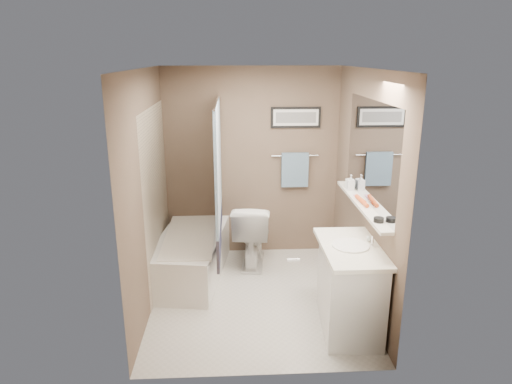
{
  "coord_description": "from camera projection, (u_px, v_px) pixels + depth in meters",
  "views": [
    {
      "loc": [
        -0.24,
        -4.4,
        2.53
      ],
      "look_at": [
        0.0,
        0.15,
        1.15
      ],
      "focal_mm": 32.0,
      "sensor_mm": 36.0,
      "label": 1
    }
  ],
  "objects": [
    {
      "name": "soap_bottle",
      "position": [
        351.0,
        182.0,
        4.93
      ],
      "size": [
        0.08,
        0.08,
        0.17
      ],
      "primitive_type": "imported",
      "rotation": [
        0.0,
        0.0,
        -0.05
      ],
      "color": "#999999",
      "rests_on": "shelf"
    },
    {
      "name": "hair_brush_front",
      "position": [
        363.0,
        202.0,
        4.46
      ],
      "size": [
        0.06,
        0.22,
        0.04
      ],
      "primitive_type": "cylinder",
      "rotation": [
        1.57,
        0.0,
        0.07
      ],
      "color": "#CF4D1D",
      "rests_on": "shelf"
    },
    {
      "name": "ground",
      "position": [
        257.0,
        297.0,
        4.95
      ],
      "size": [
        2.5,
        2.5,
        0.0
      ],
      "primitive_type": "plane",
      "color": "beige",
      "rests_on": "ground"
    },
    {
      "name": "glass_jar",
      "position": [
        349.0,
        184.0,
        5.01
      ],
      "size": [
        0.08,
        0.08,
        0.1
      ],
      "primitive_type": "cylinder",
      "color": "white",
      "rests_on": "shelf"
    },
    {
      "name": "sink_basin",
      "position": [
        351.0,
        245.0,
        4.18
      ],
      "size": [
        0.34,
        0.34,
        0.01
      ],
      "primitive_type": "cylinder",
      "color": "white",
      "rests_on": "countertop"
    },
    {
      "name": "wall_front",
      "position": [
        266.0,
        239.0,
        3.42
      ],
      "size": [
        2.2,
        0.04,
        2.4
      ],
      "primitive_type": "cube",
      "color": "brown",
      "rests_on": "ground"
    },
    {
      "name": "faucet_spout",
      "position": [
        372.0,
        241.0,
        4.18
      ],
      "size": [
        0.02,
        0.02,
        0.1
      ],
      "primitive_type": "cylinder",
      "color": "silver",
      "rests_on": "countertop"
    },
    {
      "name": "tub_rim",
      "position": [
        190.0,
        236.0,
        5.3
      ],
      "size": [
        0.56,
        1.36,
        0.02
      ],
      "primitive_type": "cube",
      "color": "white",
      "rests_on": "bathtub"
    },
    {
      "name": "art_image",
      "position": [
        296.0,
        118.0,
        5.62
      ],
      "size": [
        0.5,
        0.0,
        0.13
      ],
      "primitive_type": "cube",
      "color": "#595959",
      "rests_on": "art_mat"
    },
    {
      "name": "pink_comb",
      "position": [
        357.0,
        197.0,
        4.69
      ],
      "size": [
        0.04,
        0.16,
        0.01
      ],
      "primitive_type": "cube",
      "rotation": [
        0.0,
        0.0,
        0.06
      ],
      "color": "pink",
      "rests_on": "shelf"
    },
    {
      "name": "door_handle",
      "position": [
        293.0,
        260.0,
        3.53
      ],
      "size": [
        0.1,
        0.02,
        0.02
      ],
      "primitive_type": "cylinder",
      "rotation": [
        0.0,
        1.57,
        0.0
      ],
      "color": "silver",
      "rests_on": "door"
    },
    {
      "name": "shelf",
      "position": [
        361.0,
        204.0,
        4.54
      ],
      "size": [
        0.12,
        1.6,
        0.03
      ],
      "primitive_type": "cube",
      "color": "silver",
      "rests_on": "wall_right"
    },
    {
      "name": "toilet",
      "position": [
        252.0,
        233.0,
        5.65
      ],
      "size": [
        0.54,
        0.83,
        0.8
      ],
      "primitive_type": "imported",
      "rotation": [
        0.0,
        0.0,
        3.02
      ],
      "color": "white",
      "rests_on": "ground"
    },
    {
      "name": "curtain_rod",
      "position": [
        216.0,
        102.0,
        4.81
      ],
      "size": [
        0.02,
        1.55,
        0.02
      ],
      "primitive_type": "cylinder",
      "rotation": [
        1.57,
        0.0,
        0.0
      ],
      "color": "silver",
      "rests_on": "wall_left"
    },
    {
      "name": "wall_left",
      "position": [
        149.0,
        193.0,
        4.54
      ],
      "size": [
        0.04,
        2.5,
        2.4
      ],
      "primitive_type": "cube",
      "color": "brown",
      "rests_on": "ground"
    },
    {
      "name": "ceiling",
      "position": [
        257.0,
        71.0,
        4.26
      ],
      "size": [
        2.2,
        2.5,
        0.04
      ],
      "primitive_type": "cube",
      "color": "white",
      "rests_on": "wall_back"
    },
    {
      "name": "candle_bowl_near",
      "position": [
        379.0,
        220.0,
        4.0
      ],
      "size": [
        0.09,
        0.09,
        0.04
      ],
      "primitive_type": "cylinder",
      "color": "black",
      "rests_on": "shelf"
    },
    {
      "name": "curtain_upper",
      "position": [
        218.0,
        162.0,
        5.0
      ],
      "size": [
        0.03,
        1.45,
        1.28
      ],
      "primitive_type": "cube",
      "color": "silver",
      "rests_on": "curtain_rod"
    },
    {
      "name": "mirror",
      "position": [
        371.0,
        153.0,
        4.39
      ],
      "size": [
        0.02,
        1.6,
        1.0
      ],
      "primitive_type": "cube",
      "color": "silver",
      "rests_on": "wall_right"
    },
    {
      "name": "wall_right",
      "position": [
        362.0,
        190.0,
        4.65
      ],
      "size": [
        0.04,
        2.5,
        2.4
      ],
      "primitive_type": "cube",
      "color": "brown",
      "rests_on": "ground"
    },
    {
      "name": "curtain_lower",
      "position": [
        220.0,
        231.0,
        5.24
      ],
      "size": [
        0.03,
        1.45,
        0.36
      ],
      "primitive_type": "cube",
      "color": "#272949",
      "rests_on": "curtain_rod"
    },
    {
      "name": "wall_back",
      "position": [
        252.0,
        164.0,
        5.77
      ],
      "size": [
        2.2,
        0.04,
        2.4
      ],
      "primitive_type": "cube",
      "color": "brown",
      "rests_on": "ground"
    },
    {
      "name": "countertop",
      "position": [
        351.0,
        248.0,
        4.19
      ],
      "size": [
        0.54,
        0.96,
        0.04
      ],
      "primitive_type": "cube",
      "color": "white",
      "rests_on": "vanity"
    },
    {
      "name": "towel",
      "position": [
        295.0,
        170.0,
        5.79
      ],
      "size": [
        0.34,
        0.05,
        0.44
      ],
      "primitive_type": "cube",
      "color": "#88ADC6",
      "rests_on": "towel_bar"
    },
    {
      "name": "vanity",
      "position": [
        350.0,
        289.0,
        4.31
      ],
      "size": [
        0.56,
        0.93,
        0.8
      ],
      "primitive_type": "cube",
      "rotation": [
        0.0,
        0.0,
        -0.07
      ],
      "color": "white",
      "rests_on": "ground"
    },
    {
      "name": "hair_brush_back",
      "position": [
        360.0,
        199.0,
        4.56
      ],
      "size": [
        0.06,
        0.22,
        0.04
      ],
      "primitive_type": "cylinder",
      "rotation": [
        1.57,
        0.0,
        0.1
      ],
      "color": "#D1491D",
      "rests_on": "shelf"
    },
    {
      "name": "door",
      "position": [
        337.0,
        262.0,
        3.5
      ],
      "size": [
        0.8,
        0.02,
        2.0
      ],
      "primitive_type": "cube",
      "color": "silver",
      "rests_on": "wall_front"
    },
    {
      "name": "faucet_knob",
      "position": [
        369.0,
        239.0,
        4.28
      ],
      "size": [
        0.05,
        0.05,
        0.05
      ],
      "primitive_type": "sphere",
      "color": "white",
      "rests_on": "countertop"
    },
    {
      "name": "towel_bar",
      "position": [
        295.0,
        156.0,
        5.76
      ],
      "size": [
        0.6,
        0.02,
        0.02
      ],
      "primitive_type": "cylinder",
      "rotation": [
        0.0,
        1.57,
        0.0
      ],
      "color": "silver",
      "rests_on": "wall_back"
    },
    {
      "name": "art_frame",
      "position": [
        296.0,
        117.0,
        5.64
      ],
      "size": [
        0.62,
        0.02,
        0.26
      ],
      "primitive_type": "cube",
      "color": "black",
      "rests_on": "wall_back"
    },
    {
      "name": "bathtub",
      "position": [
        191.0,
        256.0,
        5.37
      ],
      "size": [
        0.9,
        1.58,
        0.5
      ],
      "primitive_type": "cube",
      "rotation": [
        0.0,
        0.0,
        -0.14
      ],
      "color": "white",
      "rests_on": "ground"
    },
    {
      "name": "art_mat",
      "position": [
        296.0,
        118.0,
        5.62
      ],
      "size": [
        0.56,
        0.0,
        0.2
      ],
      "primitive_type": "cube",
      "color": "white",
      "rests_on": "art_frame"
    },
    {
      "name": "tile_surround",
      "position": [
        157.0,
        197.0,
        5.08
      ],
      "size": [
        0.02,
        1.55,
        2.0
      ],
      "primitive_type": "cube",
      "color": "tan",
      "rests_on": "wall_left"
    }
  ]
}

